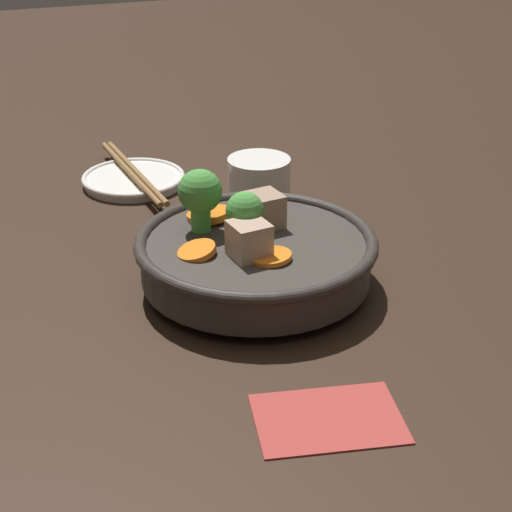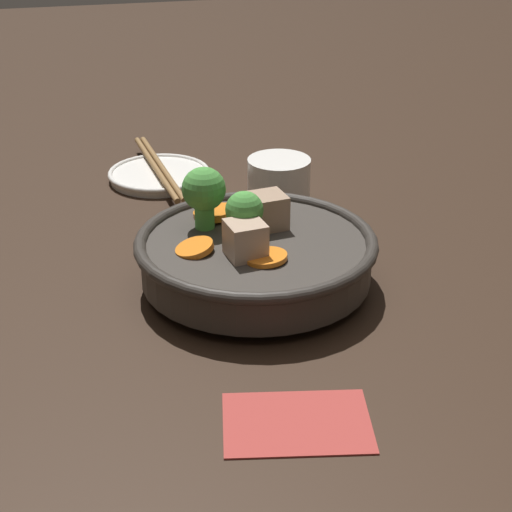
# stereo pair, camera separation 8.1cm
# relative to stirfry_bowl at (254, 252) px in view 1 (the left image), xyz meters

# --- Properties ---
(ground_plane) EXTENTS (3.00, 3.00, 0.00)m
(ground_plane) POSITION_rel_stirfry_bowl_xyz_m (0.00, -0.00, -0.04)
(ground_plane) COLOR black
(stirfry_bowl) EXTENTS (0.23, 0.23, 0.11)m
(stirfry_bowl) POSITION_rel_stirfry_bowl_xyz_m (0.00, 0.00, 0.00)
(stirfry_bowl) COLOR #38332D
(stirfry_bowl) RESTS_ON ground_plane
(side_saucer) EXTENTS (0.13, 0.13, 0.01)m
(side_saucer) POSITION_rel_stirfry_bowl_xyz_m (-0.05, 0.30, -0.03)
(side_saucer) COLOR white
(side_saucer) RESTS_ON ground_plane
(tea_cup) EXTENTS (0.07, 0.07, 0.05)m
(tea_cup) POSITION_rel_stirfry_bowl_xyz_m (0.08, 0.19, -0.01)
(tea_cup) COLOR white
(tea_cup) RESTS_ON ground_plane
(napkin) EXTENTS (0.12, 0.10, 0.00)m
(napkin) POSITION_rel_stirfry_bowl_xyz_m (-0.02, -0.21, -0.03)
(napkin) COLOR #A33833
(napkin) RESTS_ON ground_plane
(chopsticks_pair) EXTENTS (0.04, 0.22, 0.01)m
(chopsticks_pair) POSITION_rel_stirfry_bowl_xyz_m (-0.05, 0.30, -0.02)
(chopsticks_pair) COLOR olive
(chopsticks_pair) RESTS_ON side_saucer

